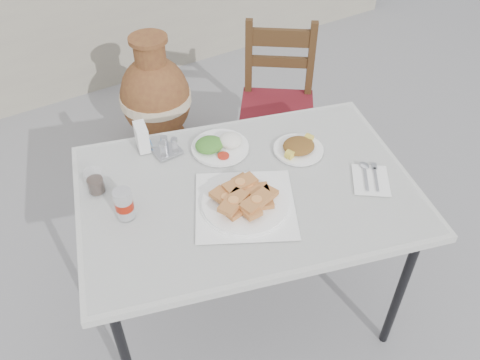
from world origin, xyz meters
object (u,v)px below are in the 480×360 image
soda_can (124,204)px  pide_plate (245,199)px  condiment_caddy (167,148)px  terracotta_urn (156,99)px  cafe_table (247,197)px  napkin_holder (142,137)px  chair (277,105)px  cola_glass (95,182)px  salad_chopped_plate (299,147)px  salad_rice_plate (219,145)px

soda_can → pide_plate: bearing=-24.4°
condiment_caddy → terracotta_urn: condiment_caddy is taller
cafe_table → napkin_holder: bearing=119.6°
napkin_holder → chair: size_ratio=0.12×
cafe_table → condiment_caddy: (-0.18, 0.36, 0.08)m
condiment_caddy → chair: bearing=26.2°
soda_can → napkin_holder: 0.41m
terracotta_urn → pide_plate: bearing=-99.2°
pide_plate → chair: (0.77, 0.88, -0.35)m
chair → terracotta_urn: chair is taller
napkin_holder → condiment_caddy: napkin_holder is taller
condiment_caddy → cafe_table: bearing=-63.5°
napkin_holder → soda_can: bearing=-111.5°
soda_can → cola_glass: bearing=104.5°
salad_chopped_plate → chair: size_ratio=0.23×
condiment_caddy → chair: chair is taller
salad_rice_plate → salad_chopped_plate: (0.29, -0.19, -0.00)m
cafe_table → chair: (0.71, 0.79, -0.26)m
cafe_table → soda_can: (-0.47, 0.10, 0.12)m
napkin_holder → pide_plate: bearing=-59.2°
salad_rice_plate → chair: 0.92m
salad_rice_plate → cola_glass: cola_glass is taller
salad_chopped_plate → cola_glass: (-0.83, 0.21, 0.03)m
cola_glass → cafe_table: bearing=-29.1°
chair → napkin_holder: bearing=-124.3°
salad_rice_plate → condiment_caddy: size_ratio=2.17×
salad_chopped_plate → condiment_caddy: (-0.49, 0.28, 0.01)m
cola_glass → chair: chair is taller
napkin_holder → terracotta_urn: size_ratio=0.14×
salad_chopped_plate → soda_can: size_ratio=1.74×
salad_rice_plate → cafe_table: bearing=-95.6°
cola_glass → condiment_caddy: bearing=11.5°
pide_plate → terracotta_urn: size_ratio=0.64×
cola_glass → terracotta_urn: size_ratio=0.13×
cafe_table → condiment_caddy: bearing=116.5°
cafe_table → salad_chopped_plate: 0.33m
pide_plate → napkin_holder: (-0.19, 0.53, 0.02)m
pide_plate → soda_can: size_ratio=4.12×
napkin_holder → condiment_caddy: (0.07, -0.09, -0.03)m
soda_can → condiment_caddy: (0.29, 0.26, -0.04)m
soda_can → napkin_holder: (0.22, 0.34, -0.00)m
cafe_table → pide_plate: bearing=-125.3°
pide_plate → chair: bearing=48.9°
cafe_table → soda_can: bearing=167.8°
cafe_table → cola_glass: cola_glass is taller
salad_rice_plate → cola_glass: size_ratio=2.48×
condiment_caddy → chair: 1.04m
condiment_caddy → salad_chopped_plate: bearing=-29.5°
salad_chopped_plate → pide_plate: bearing=-156.2°
pide_plate → salad_rice_plate: (0.09, 0.35, -0.01)m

